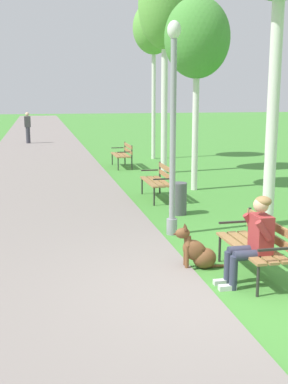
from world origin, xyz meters
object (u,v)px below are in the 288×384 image
object	(u,v)px
dog_brown	(198,252)
litter_bin	(178,199)
lamp_post_near	(173,128)
birch_tree_third	(197,39)
park_bench_near	(257,242)
person_seated_on_near_bench	(253,238)
park_bench_far	(123,153)
birch_tree_fourth	(165,7)
birch_tree_fifth	(154,29)
pedestrian_distant	(28,128)
park_bench_mid	(159,179)

from	to	relation	value
dog_brown	litter_bin	distance (m)	3.39
lamp_post_near	birch_tree_third	xyz separation A→B (m)	(1.75, 4.06, 1.98)
park_bench_near	birch_tree_third	size ratio (longest dim) A/B	0.30
person_seated_on_near_bench	park_bench_far	bearing A→B (deg)	89.30
park_bench_near	birch_tree_third	xyz separation A→B (m)	(1.12, 6.39, 3.46)
person_seated_on_near_bench	birch_tree_fourth	distance (m)	10.79
park_bench_far	birch_tree_fifth	bearing A→B (deg)	52.40
park_bench_far	birch_tree_third	size ratio (longest dim) A/B	0.30
person_seated_on_near_bench	pedestrian_distant	distance (m)	20.74
park_bench_near	person_seated_on_near_bench	size ratio (longest dim) A/B	1.20
litter_bin	dog_brown	bearing A→B (deg)	-101.19
birch_tree_fifth	litter_bin	distance (m)	10.44
park_bench_far	dog_brown	distance (m)	10.47
park_bench_mid	pedestrian_distant	xyz separation A→B (m)	(-3.44, 14.75, 0.33)
birch_tree_fourth	pedestrian_distant	distance (m)	12.50
birch_tree_fourth	litter_bin	distance (m)	7.52
lamp_post_near	birch_tree_third	distance (m)	4.85
person_seated_on_near_bench	lamp_post_near	xyz separation A→B (m)	(-0.42, 2.63, 1.31)
person_seated_on_near_bench	lamp_post_near	size ratio (longest dim) A/B	0.33
birch_tree_third	birch_tree_fourth	world-z (taller)	birch_tree_fourth
litter_bin	lamp_post_near	bearing A→B (deg)	-110.55
birch_tree_fifth	lamp_post_near	bearing A→B (deg)	-101.39
person_seated_on_near_bench	birch_tree_fifth	size ratio (longest dim) A/B	0.20
park_bench_far	birch_tree_third	xyz separation A→B (m)	(1.19, -4.53, 3.46)
birch_tree_fifth	pedestrian_distant	distance (m)	9.74
lamp_post_near	pedestrian_distant	xyz separation A→B (m)	(-2.92, 17.84, -1.15)
person_seated_on_near_bench	birch_tree_third	xyz separation A→B (m)	(1.33, 6.69, 3.29)
park_bench_mid	person_seated_on_near_bench	xyz separation A→B (m)	(-0.11, -5.71, 0.17)
pedestrian_distant	birch_tree_third	bearing A→B (deg)	-71.29
park_bench_mid	birch_tree_fifth	distance (m)	8.97
birch_tree_fifth	litter_bin	xyz separation A→B (m)	(-1.59, -9.19, -4.69)
person_seated_on_near_bench	birch_tree_fourth	world-z (taller)	birch_tree_fourth
pedestrian_distant	litter_bin	bearing A→B (deg)	-78.03
park_bench_mid	lamp_post_near	bearing A→B (deg)	-99.64
birch_tree_third	lamp_post_near	bearing A→B (deg)	-113.29
park_bench_far	lamp_post_near	size ratio (longest dim) A/B	0.39
park_bench_mid	person_seated_on_near_bench	size ratio (longest dim) A/B	1.20
birch_tree_fourth	birch_tree_fifth	bearing A→B (deg)	82.30
park_bench_far	person_seated_on_near_bench	world-z (taller)	person_seated_on_near_bench
dog_brown	lamp_post_near	size ratio (longest dim) A/B	0.22
park_bench_mid	litter_bin	world-z (taller)	park_bench_mid
park_bench_mid	park_bench_far	xyz separation A→B (m)	(0.03, 5.51, 0.00)
person_seated_on_near_bench	birch_tree_fifth	xyz separation A→B (m)	(1.73, 13.29, 4.36)
park_bench_near	litter_bin	world-z (taller)	park_bench_near
park_bench_mid	dog_brown	world-z (taller)	park_bench_mid
dog_brown	pedestrian_distant	distance (m)	19.90
park_bench_near	lamp_post_near	xyz separation A→B (m)	(-0.63, 2.33, 1.48)
person_seated_on_near_bench	park_bench_near	bearing A→B (deg)	55.63
person_seated_on_near_bench	pedestrian_distant	world-z (taller)	pedestrian_distant
park_bench_mid	litter_bin	xyz separation A→B (m)	(0.03, -1.61, -0.16)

